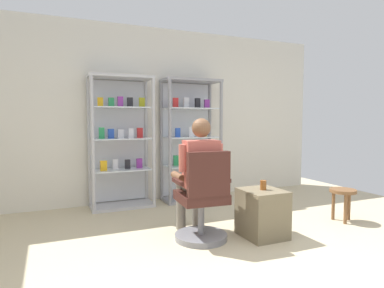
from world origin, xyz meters
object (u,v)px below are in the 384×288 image
(seated_shopkeeper, at_px, (198,172))
(display_cabinet_right, at_px, (190,139))
(wooden_stool, at_px, (343,196))
(tea_glass, at_px, (263,185))
(office_chair, at_px, (203,204))
(storage_crate, at_px, (262,213))
(display_cabinet_left, at_px, (120,141))

(seated_shopkeeper, bearing_deg, display_cabinet_right, 69.84)
(wooden_stool, bearing_deg, display_cabinet_right, 125.08)
(tea_glass, distance_m, wooden_stool, 1.27)
(display_cabinet_right, relative_size, office_chair, 1.98)
(storage_crate, xyz_separation_m, tea_glass, (0.01, -0.00, 0.31))
(display_cabinet_right, bearing_deg, storage_crate, -88.53)
(seated_shopkeeper, xyz_separation_m, wooden_stool, (1.89, -0.24, -0.39))
(office_chair, height_order, seated_shopkeeper, seated_shopkeeper)
(display_cabinet_right, relative_size, tea_glass, 18.25)
(display_cabinet_left, xyz_separation_m, storage_crate, (1.15, -1.90, -0.71))
(display_cabinet_right, relative_size, seated_shopkeeper, 1.47)
(tea_glass, bearing_deg, office_chair, 168.88)
(display_cabinet_left, xyz_separation_m, office_chair, (0.50, -1.78, -0.57))
(seated_shopkeeper, xyz_separation_m, storage_crate, (0.64, -0.29, -0.45))
(display_cabinet_left, relative_size, display_cabinet_right, 1.00)
(display_cabinet_left, relative_size, seated_shopkeeper, 1.47)
(tea_glass, bearing_deg, seated_shopkeeper, 155.72)
(display_cabinet_left, bearing_deg, tea_glass, -58.73)
(office_chair, height_order, wooden_stool, office_chair)
(tea_glass, relative_size, wooden_stool, 0.26)
(seated_shopkeeper, bearing_deg, display_cabinet_left, 107.48)
(tea_glass, bearing_deg, display_cabinet_right, 91.71)
(display_cabinet_left, bearing_deg, seated_shopkeeper, -72.52)
(display_cabinet_right, height_order, seated_shopkeeper, display_cabinet_right)
(office_chair, xyz_separation_m, wooden_stool, (1.90, -0.08, -0.07))
(display_cabinet_right, bearing_deg, seated_shopkeeper, -110.16)
(display_cabinet_right, height_order, office_chair, display_cabinet_right)
(storage_crate, bearing_deg, office_chair, 168.79)
(seated_shopkeeper, bearing_deg, storage_crate, -24.51)
(storage_crate, xyz_separation_m, wooden_stool, (1.25, 0.05, 0.07))
(display_cabinet_left, distance_m, office_chair, 1.93)
(display_cabinet_left, height_order, display_cabinet_right, same)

